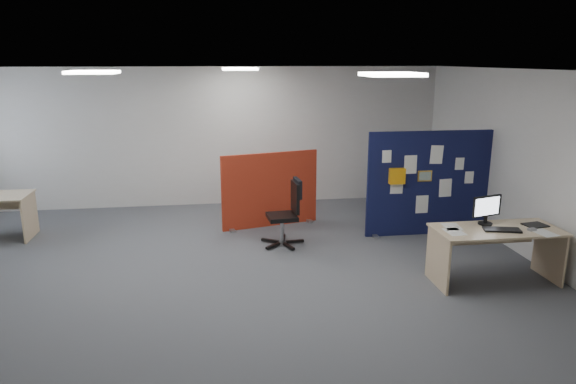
{
  "coord_description": "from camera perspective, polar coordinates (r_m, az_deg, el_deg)",
  "views": [
    {
      "loc": [
        0.04,
        -6.6,
        2.84
      ],
      "look_at": [
        1.04,
        0.4,
        1.0
      ],
      "focal_mm": 32.0,
      "sensor_mm": 36.0,
      "label": 1
    }
  ],
  "objects": [
    {
      "name": "office_chair",
      "position": [
        7.96,
        0.07,
        -1.84
      ],
      "size": [
        0.67,
        0.69,
        1.03
      ],
      "rotation": [
        0.0,
        0.0,
        0.08
      ],
      "color": "black",
      "rests_on": "floor"
    },
    {
      "name": "wall_front",
      "position": [
        3.43,
        -8.16,
        -11.23
      ],
      "size": [
        9.0,
        0.02,
        2.7
      ],
      "primitive_type": "cube",
      "color": "silver",
      "rests_on": "floor"
    },
    {
      "name": "red_divider",
      "position": [
        8.85,
        -1.99,
        0.18
      ],
      "size": [
        1.69,
        0.46,
        1.3
      ],
      "rotation": [
        0.0,
        0.0,
        0.24
      ],
      "color": "maroon",
      "rests_on": "floor"
    },
    {
      "name": "ceiling",
      "position": [
        6.6,
        -8.71,
        13.22
      ],
      "size": [
        9.0,
        7.0,
        0.02
      ],
      "primitive_type": "cube",
      "color": "white",
      "rests_on": "wall_back"
    },
    {
      "name": "desk_papers",
      "position": [
        6.97,
        20.87,
        -4.01
      ],
      "size": [
        1.34,
        0.72,
        0.0
      ],
      "color": "white",
      "rests_on": "main_desk"
    },
    {
      "name": "navy_divider",
      "position": [
        8.69,
        15.32,
        0.91
      ],
      "size": [
        2.09,
        0.3,
        1.73
      ],
      "color": "#0F1037",
      "rests_on": "floor"
    },
    {
      "name": "ceiling_lights",
      "position": [
        7.27,
        -5.97,
        13.18
      ],
      "size": [
        4.1,
        4.1,
        0.04
      ],
      "color": "white",
      "rests_on": "ceiling"
    },
    {
      "name": "mouse",
      "position": [
        7.2,
        25.48,
        -3.78
      ],
      "size": [
        0.11,
        0.08,
        0.03
      ],
      "primitive_type": "cube",
      "rotation": [
        0.0,
        0.0,
        0.17
      ],
      "color": "gray",
      "rests_on": "main_desk"
    },
    {
      "name": "floor",
      "position": [
        7.18,
        -7.88,
        -8.85
      ],
      "size": [
        9.0,
        9.0,
        0.0
      ],
      "primitive_type": "plane",
      "color": "#4C4F54",
      "rests_on": "ground"
    },
    {
      "name": "wall_right",
      "position": [
        8.1,
        25.49,
        2.56
      ],
      "size": [
        0.02,
        7.0,
        2.7
      ],
      "primitive_type": "cube",
      "color": "silver",
      "rests_on": "floor"
    },
    {
      "name": "main_desk",
      "position": [
        7.2,
        21.95,
        -5.04
      ],
      "size": [
        1.61,
        0.72,
        0.73
      ],
      "color": "tan",
      "rests_on": "floor"
    },
    {
      "name": "paper_tray",
      "position": [
        7.44,
        25.77,
        -3.33
      ],
      "size": [
        0.31,
        0.26,
        0.01
      ],
      "primitive_type": "cube",
      "rotation": [
        0.0,
        0.0,
        0.17
      ],
      "color": "black",
      "rests_on": "main_desk"
    },
    {
      "name": "keyboard",
      "position": [
        7.05,
        22.68,
        -3.89
      ],
      "size": [
        0.48,
        0.29,
        0.02
      ],
      "primitive_type": "cube",
      "rotation": [
        0.0,
        0.0,
        -0.26
      ],
      "color": "black",
      "rests_on": "main_desk"
    },
    {
      "name": "monitor_main",
      "position": [
        7.17,
        21.2,
        -1.72
      ],
      "size": [
        0.43,
        0.18,
        0.39
      ],
      "rotation": [
        0.0,
        0.0,
        0.27
      ],
      "color": "black",
      "rests_on": "main_desk"
    },
    {
      "name": "wall_back",
      "position": [
        10.21,
        -8.31,
        6.04
      ],
      "size": [
        9.0,
        0.02,
        2.7
      ],
      "primitive_type": "cube",
      "color": "silver",
      "rests_on": "floor"
    }
  ]
}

